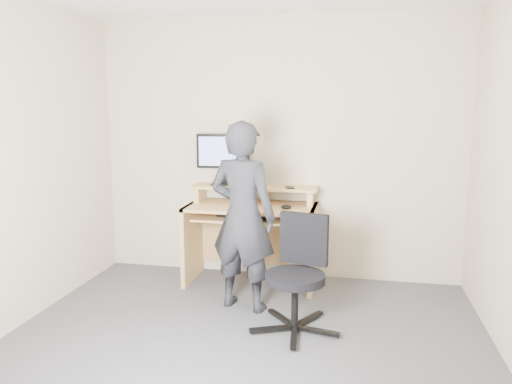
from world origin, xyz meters
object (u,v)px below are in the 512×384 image
(office_chair, at_px, (298,269))
(person, at_px, (243,217))
(monitor, at_px, (223,154))
(desk, at_px, (253,225))

(office_chair, relative_size, person, 0.54)
(monitor, relative_size, person, 0.33)
(office_chair, height_order, person, person)
(office_chair, bearing_deg, desk, 131.99)
(monitor, bearing_deg, office_chair, -53.92)
(monitor, height_order, person, person)
(monitor, distance_m, person, 0.94)
(desk, distance_m, person, 0.71)
(desk, relative_size, person, 0.77)
(monitor, xyz_separation_m, office_chair, (0.85, -1.06, -0.74))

